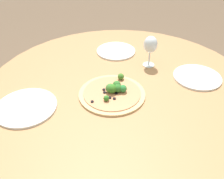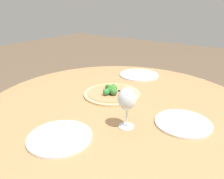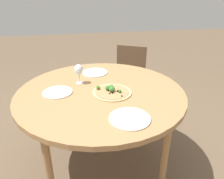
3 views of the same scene
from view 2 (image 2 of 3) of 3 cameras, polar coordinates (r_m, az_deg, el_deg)
dining_table at (r=1.12m, az=1.71°, el=-5.87°), size 1.32×1.32×0.75m
pizza at (r=1.17m, az=0.01°, el=-0.86°), size 0.30×0.30×0.06m
wine_glass at (r=0.84m, az=3.96°, el=-2.77°), size 0.07×0.07×0.17m
plate_near at (r=0.84m, az=-13.31°, el=-12.14°), size 0.24×0.24×0.01m
plate_far at (r=1.50m, az=7.09°, el=3.84°), size 0.26×0.26×0.01m
plate_side at (r=0.95m, az=18.04°, el=-8.32°), size 0.23×0.23×0.01m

